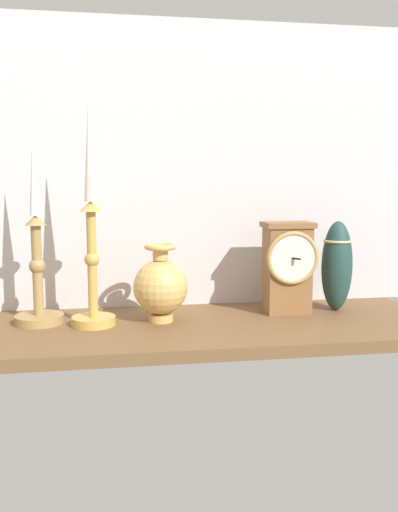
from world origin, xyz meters
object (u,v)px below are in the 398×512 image
(candlestick_tall_left, at_px, (37,272))
(candlestick_tall_center, at_px, (92,249))
(mantel_clock, at_px, (288,266))
(brass_vase_bulbous, at_px, (161,286))
(tall_ceramic_vase, at_px, (337,265))

(candlestick_tall_left, bearing_deg, candlestick_tall_center, -16.63)
(mantel_clock, distance_m, brass_vase_bulbous, 0.29)
(candlestick_tall_left, bearing_deg, tall_ceramic_vase, 1.09)
(candlestick_tall_left, relative_size, candlestick_tall_center, 0.85)
(candlestick_tall_left, height_order, brass_vase_bulbous, candlestick_tall_left)
(candlestick_tall_center, xyz_separation_m, tall_ceramic_vase, (0.54, 0.05, -0.05))
(candlestick_tall_center, relative_size, tall_ceramic_vase, 2.18)
(candlestick_tall_left, relative_size, brass_vase_bulbous, 2.30)
(brass_vase_bulbous, bearing_deg, mantel_clock, 6.00)
(candlestick_tall_left, bearing_deg, mantel_clock, 0.58)
(mantel_clock, relative_size, tall_ceramic_vase, 1.00)
(candlestick_tall_center, height_order, brass_vase_bulbous, candlestick_tall_center)
(brass_vase_bulbous, distance_m, tall_ceramic_vase, 0.40)
(brass_vase_bulbous, xyz_separation_m, tall_ceramic_vase, (0.40, 0.04, 0.03))
(candlestick_tall_left, bearing_deg, brass_vase_bulbous, -5.60)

